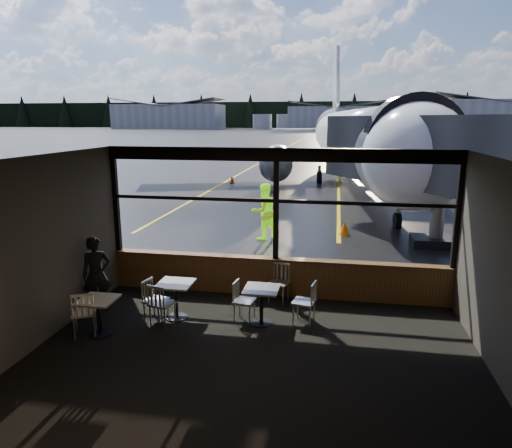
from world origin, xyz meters
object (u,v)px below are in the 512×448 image
(cafe_table_left, at_px, (99,317))
(ground_crew, at_px, (264,211))
(cafe_table_near, at_px, (261,306))
(cone_wing, at_px, (232,179))
(chair_left_s, at_px, (84,313))
(chair_near_w, at_px, (244,301))
(chair_near_n, at_px, (279,283))
(chair_near_e, at_px, (304,302))
(airliner, at_px, (359,99))
(cafe_table_mid, at_px, (176,301))
(jet_bridge, at_px, (406,172))
(passenger, at_px, (97,275))
(chair_mid_w, at_px, (156,301))
(cone_nose, at_px, (345,228))
(chair_mid_s, at_px, (162,304))

(cafe_table_left, relative_size, ground_crew, 0.38)
(cafe_table_near, bearing_deg, cone_wing, 104.60)
(chair_left_s, bearing_deg, chair_near_w, -3.79)
(cafe_table_near, xyz_separation_m, chair_near_n, (0.20, 1.19, 0.06))
(cafe_table_left, bearing_deg, chair_near_e, 17.70)
(airliner, relative_size, cafe_table_mid, 43.54)
(chair_near_w, xyz_separation_m, chair_near_n, (0.57, 1.13, 0.02))
(cafe_table_mid, distance_m, cafe_table_left, 1.57)
(airliner, height_order, jet_bridge, airliner)
(airliner, distance_m, cone_wing, 9.46)
(cafe_table_left, height_order, passenger, passenger)
(cafe_table_mid, distance_m, passenger, 1.86)
(chair_mid_w, relative_size, cone_nose, 1.67)
(chair_near_n, bearing_deg, passenger, 30.19)
(cafe_table_left, relative_size, chair_near_e, 0.82)
(jet_bridge, height_order, cafe_table_mid, jet_bridge)
(chair_near_e, bearing_deg, chair_near_w, 106.26)
(chair_near_n, bearing_deg, ground_crew, -64.48)
(chair_near_n, height_order, chair_left_s, chair_left_s)
(chair_mid_s, relative_size, chair_mid_w, 1.04)
(chair_left_s, bearing_deg, cone_wing, 69.67)
(airliner, height_order, cone_nose, airliner)
(airliner, height_order, cafe_table_mid, airliner)
(chair_mid_s, bearing_deg, chair_near_w, 32.80)
(cafe_table_near, relative_size, chair_mid_w, 0.87)
(cafe_table_left, bearing_deg, chair_left_s, -167.66)
(airliner, xyz_separation_m, chair_mid_w, (-4.79, -21.01, -4.83))
(cafe_table_near, relative_size, chair_near_e, 0.85)
(airliner, relative_size, chair_near_w, 39.84)
(cafe_table_mid, xyz_separation_m, chair_near_e, (2.67, 0.23, 0.06))
(chair_near_w, bearing_deg, cafe_table_left, -59.36)
(cafe_table_left, xyz_separation_m, cone_wing, (-2.38, 21.80, -0.14))
(chair_near_n, distance_m, ground_crew, 5.74)
(chair_mid_s, bearing_deg, airliner, 93.73)
(cafe_table_near, height_order, chair_near_w, chair_near_w)
(chair_near_n, xyz_separation_m, cone_nose, (1.58, 6.60, -0.18))
(cafe_table_mid, bearing_deg, chair_left_s, -144.22)
(chair_near_e, xyz_separation_m, chair_near_w, (-1.22, -0.11, -0.02))
(chair_near_w, xyz_separation_m, cone_nose, (2.15, 7.73, -0.17))
(cafe_table_near, bearing_deg, cafe_table_mid, -178.13)
(chair_near_w, relative_size, chair_near_n, 0.97)
(cafe_table_near, bearing_deg, jet_bridge, 62.59)
(chair_near_w, height_order, chair_near_n, chair_near_n)
(airliner, relative_size, chair_near_e, 37.99)
(jet_bridge, height_order, chair_mid_s, jet_bridge)
(chair_left_s, bearing_deg, chair_mid_s, 2.01)
(chair_near_n, bearing_deg, cafe_table_near, 93.34)
(passenger, xyz_separation_m, cone_wing, (-1.78, 20.73, -0.60))
(chair_left_s, xyz_separation_m, passenger, (-0.33, 1.13, 0.37))
(cafe_table_mid, bearing_deg, airliner, 78.03)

